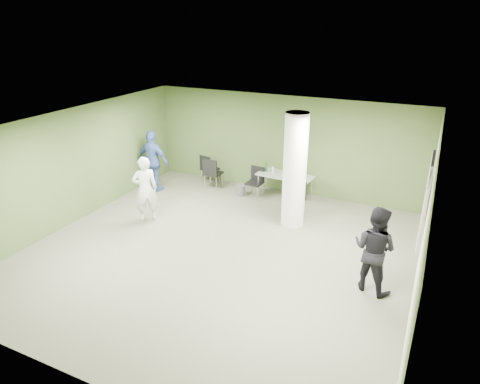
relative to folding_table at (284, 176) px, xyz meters
The scene contains 17 objects.
floor 3.46m from the folding_table, 94.61° to the right, with size 8.00×8.00×0.00m, color #545543.
ceiling 4.00m from the folding_table, 94.61° to the right, with size 8.00×8.00×0.00m, color white.
wall_back 0.99m from the folding_table, 113.79° to the left, with size 8.00×0.02×2.80m, color #44592A.
wall_left 5.50m from the folding_table, 141.64° to the right, with size 0.02×8.00×2.80m, color #44592A.
wall_right_cream 5.08m from the folding_table, 42.22° to the right, with size 0.02×8.00×2.80m, color beige.
column 1.72m from the folding_table, 62.23° to the right, with size 0.56×0.56×2.80m, color silver.
whiteboard 4.33m from the folding_table, 30.87° to the right, with size 0.05×2.30×1.30m.
wall_clock 4.57m from the folding_table, 30.86° to the right, with size 0.06×0.32×0.32m.
folding_table is the anchor object (origin of this frame).
wastebasket 1.33m from the folding_table, 167.65° to the right, with size 0.27×0.27×0.31m, color #4C4C4C.
chair_back_left 2.54m from the folding_table, behind, with size 0.55×0.55×0.90m.
chair_back_right 2.20m from the folding_table, behind, with size 0.49×0.49×0.95m.
chair_table_left 0.84m from the folding_table, behind, with size 0.45×0.45×0.86m.
chair_table_right 1.00m from the folding_table, 51.47° to the right, with size 0.53×0.53×0.89m.
woman_white 3.82m from the folding_table, 134.61° to the right, with size 0.61×0.40×1.67m, color silver.
man_black 4.47m from the folding_table, 48.69° to the right, with size 0.82×0.64×1.69m, color black.
man_blue 3.81m from the folding_table, 164.66° to the right, with size 1.06×0.44×1.81m, color #3A518F.
Camera 1 is at (3.90, -7.20, 4.81)m, focal length 32.00 mm.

